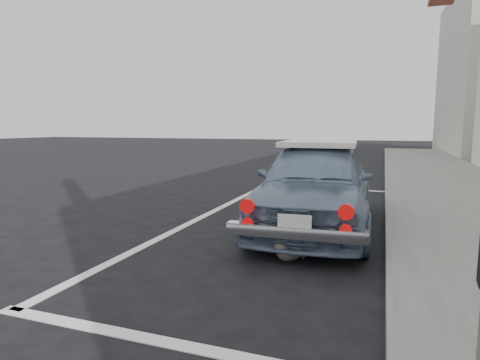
# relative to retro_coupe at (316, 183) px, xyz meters

# --- Properties ---
(ground) EXTENTS (80.00, 80.00, 0.00)m
(ground) POSITION_rel_retro_coupe_xyz_m (-0.86, -2.90, -0.63)
(ground) COLOR black
(ground) RESTS_ON ground
(pline_rear) EXTENTS (3.00, 0.12, 0.01)m
(pline_rear) POSITION_rel_retro_coupe_xyz_m (-0.36, -3.40, -0.62)
(pline_rear) COLOR silver
(pline_rear) RESTS_ON ground
(pline_front) EXTENTS (3.00, 0.12, 0.01)m
(pline_front) POSITION_rel_retro_coupe_xyz_m (-0.36, 3.60, -0.62)
(pline_front) COLOR silver
(pline_front) RESTS_ON ground
(pline_side) EXTENTS (0.12, 7.00, 0.01)m
(pline_side) POSITION_rel_retro_coupe_xyz_m (-1.76, 0.10, -0.62)
(pline_side) COLOR silver
(pline_side) RESTS_ON ground
(retro_coupe) EXTENTS (1.62, 3.70, 1.24)m
(retro_coupe) POSITION_rel_retro_coupe_xyz_m (0.00, 0.00, 0.00)
(retro_coupe) COLOR slate
(retro_coupe) RESTS_ON ground
(cat) EXTENTS (0.38, 0.51, 0.30)m
(cat) POSITION_rel_retro_coupe_xyz_m (-0.03, -1.53, -0.49)
(cat) COLOR brown
(cat) RESTS_ON ground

